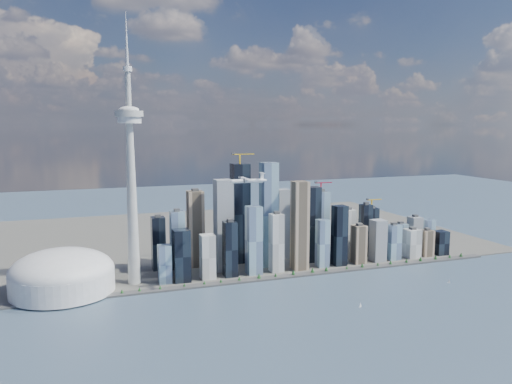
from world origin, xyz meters
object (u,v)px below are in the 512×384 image
object	(u,v)px
sailboat_east	(449,282)
airplane	(248,180)
needle_tower	(131,173)
dome_stadium	(62,274)
sailboat_west	(360,306)

from	to	relation	value
sailboat_east	airplane	bearing A→B (deg)	-168.73
needle_tower	dome_stadium	distance (m)	241.40
dome_stadium	airplane	size ratio (longest dim) A/B	2.59
sailboat_east	sailboat_west	bearing A→B (deg)	-145.78
airplane	sailboat_east	xyz separation A→B (m)	(426.75, -69.26, -224.65)
sailboat_west	dome_stadium	bearing A→B (deg)	133.24
dome_stadium	airplane	distance (m)	413.89
needle_tower	sailboat_west	world-z (taller)	needle_tower
needle_tower	airplane	world-z (taller)	needle_tower
airplane	sailboat_west	world-z (taller)	airplane
needle_tower	airplane	distance (m)	248.86
needle_tower	dome_stadium	bearing A→B (deg)	-175.91
needle_tower	airplane	xyz separation A→B (m)	(204.05, -142.22, -8.11)
sailboat_west	sailboat_east	size ratio (longest dim) A/B	1.02
airplane	sailboat_east	distance (m)	487.22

